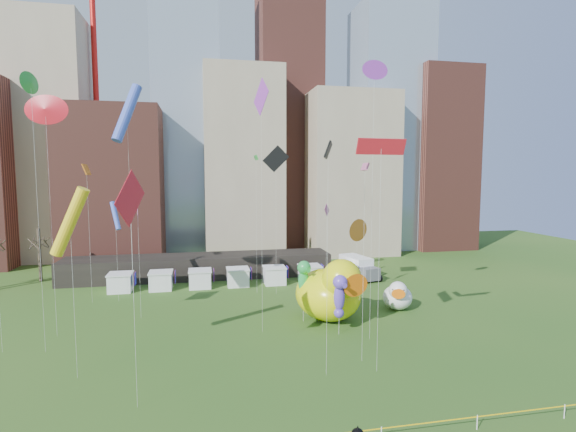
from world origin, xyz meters
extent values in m
cube|color=gray|center=(-30.00, 62.00, 21.00)|extent=(14.00, 12.00, 42.00)
cube|color=brown|center=(-18.00, 56.00, 13.00)|extent=(16.00, 14.00, 26.00)
cube|color=#8C9EB2|center=(-6.00, 64.00, 27.50)|extent=(12.00, 12.00, 55.00)
cube|color=gray|center=(4.00, 60.00, 17.00)|extent=(14.00, 14.00, 34.00)
cube|color=brown|center=(14.00, 66.00, 34.00)|extent=(12.00, 12.00, 68.00)
cube|color=gray|center=(24.00, 58.00, 15.00)|extent=(16.00, 14.00, 30.00)
cube|color=#8C9EB2|center=(34.00, 62.00, 24.00)|extent=(14.00, 12.00, 48.00)
cube|color=brown|center=(44.00, 60.00, 18.00)|extent=(12.00, 12.00, 36.00)
cylinder|color=red|center=(-22.00, 64.00, 38.00)|extent=(1.00, 1.00, 76.00)
cylinder|color=red|center=(30.00, 64.00, 38.00)|extent=(1.00, 1.00, 76.00)
cube|color=black|center=(-4.00, 42.00, 1.60)|extent=(38.00, 6.00, 3.20)
cube|color=white|center=(-14.00, 36.00, 1.10)|extent=(2.80, 2.80, 2.20)
cube|color=red|center=(-12.20, 36.00, 1.60)|extent=(0.08, 1.40, 1.60)
cube|color=white|center=(-9.00, 36.00, 1.10)|extent=(2.80, 2.80, 2.20)
cube|color=red|center=(-7.20, 36.00, 1.60)|extent=(0.08, 1.40, 1.60)
cube|color=white|center=(-4.00, 36.00, 1.10)|extent=(2.80, 2.80, 2.20)
cube|color=red|center=(-2.20, 36.00, 1.60)|extent=(0.08, 1.40, 1.60)
cube|color=white|center=(1.00, 36.00, 1.10)|extent=(2.80, 2.80, 2.20)
cube|color=red|center=(2.80, 36.00, 1.60)|extent=(0.08, 1.40, 1.60)
cube|color=white|center=(6.00, 36.00, 1.10)|extent=(2.80, 2.80, 2.20)
cube|color=red|center=(7.80, 36.00, 1.60)|extent=(0.08, 1.40, 1.60)
cube|color=white|center=(11.00, 36.00, 1.10)|extent=(2.80, 2.80, 2.20)
cube|color=red|center=(12.80, 36.00, 1.60)|extent=(0.08, 1.40, 1.60)
cube|color=white|center=(16.00, 36.00, 1.10)|extent=(2.80, 2.80, 2.20)
cube|color=red|center=(17.80, 36.00, 1.60)|extent=(0.08, 1.40, 1.60)
cylinder|color=#382B21|center=(-26.00, 44.00, 3.75)|extent=(0.44, 0.44, 7.50)
cylinder|color=white|center=(12.00, 0.00, 0.45)|extent=(0.06, 0.06, 0.90)
cylinder|color=white|center=(18.00, 0.00, 0.45)|extent=(0.06, 0.06, 0.90)
ellipsoid|color=#E5E60B|center=(8.96, 20.49, 2.62)|extent=(8.40, 9.10, 5.25)
ellipsoid|color=#E5E60B|center=(8.03, 23.24, 2.49)|extent=(2.08, 1.84, 2.13)
sphere|color=#E5E60B|center=(9.71, 18.26, 4.73)|extent=(5.00, 5.00, 3.95)
cone|color=orange|center=(10.24, 16.67, 4.60)|extent=(2.62, 2.38, 2.17)
sphere|color=white|center=(9.03, 16.89, 5.26)|extent=(0.71, 0.71, 0.71)
sphere|color=white|center=(11.08, 17.58, 5.26)|extent=(0.71, 0.71, 0.71)
sphere|color=black|center=(9.13, 16.57, 5.26)|extent=(0.36, 0.36, 0.36)
sphere|color=black|center=(11.19, 17.26, 5.26)|extent=(0.36, 0.36, 0.36)
ellipsoid|color=white|center=(17.58, 22.30, 1.33)|extent=(4.47, 4.76, 2.66)
ellipsoid|color=white|center=(18.18, 23.64, 1.26)|extent=(1.08, 0.98, 1.08)
sphere|color=white|center=(17.11, 21.21, 2.40)|extent=(2.64, 2.64, 2.00)
cone|color=orange|center=(16.77, 20.43, 2.33)|extent=(1.37, 1.27, 1.10)
sphere|color=white|center=(16.38, 20.92, 2.67)|extent=(0.36, 0.36, 0.36)
sphere|color=white|center=(17.39, 20.48, 2.67)|extent=(0.36, 0.36, 0.36)
sphere|color=black|center=(16.31, 20.77, 2.67)|extent=(0.18, 0.18, 0.18)
sphere|color=black|center=(17.32, 20.33, 2.67)|extent=(0.18, 0.18, 0.18)
cylinder|color=silver|center=(6.37, 20.45, 2.08)|extent=(0.03, 0.03, 4.16)
ellipsoid|color=green|center=(6.37, 20.45, 4.16)|extent=(1.21, 1.06, 2.69)
sphere|color=green|center=(6.37, 20.30, 5.60)|extent=(1.62, 1.62, 1.37)
cone|color=green|center=(6.37, 19.68, 5.53)|extent=(0.64, 0.94, 0.48)
sphere|color=green|center=(6.37, 20.50, 2.61)|extent=(0.96, 0.96, 0.96)
cylinder|color=silver|center=(8.79, 16.20, 1.80)|extent=(0.03, 0.03, 3.59)
ellipsoid|color=#5E40C0|center=(8.79, 16.20, 3.59)|extent=(1.13, 0.96, 2.68)
sphere|color=#5E40C0|center=(8.79, 16.05, 5.03)|extent=(1.49, 1.49, 1.37)
cone|color=#5E40C0|center=(8.79, 15.43, 4.96)|extent=(0.56, 0.90, 0.48)
sphere|color=#5E40C0|center=(8.79, 16.25, 2.05)|extent=(0.96, 0.96, 0.96)
cone|color=black|center=(2.29, -6.00, 4.90)|extent=(0.19, 0.19, 0.23)
cube|color=white|center=(18.42, 37.85, 1.66)|extent=(3.72, 5.81, 2.68)
cube|color=#595960|center=(19.20, 34.50, 1.13)|extent=(2.84, 2.44, 1.72)
cylinder|color=black|center=(17.55, 35.66, 0.48)|extent=(0.48, 1.00, 0.97)
cylinder|color=black|center=(20.16, 36.27, 0.48)|extent=(0.48, 1.00, 0.97)
cylinder|color=black|center=(16.73, 39.22, 0.48)|extent=(0.48, 1.00, 0.97)
cylinder|color=black|center=(19.34, 39.82, 0.48)|extent=(0.48, 1.00, 0.97)
cylinder|color=silver|center=(-7.93, 6.53, 6.74)|extent=(0.02, 0.02, 13.49)
cube|color=red|center=(-7.93, 6.53, 13.49)|extent=(1.31, 3.30, 3.53)
cylinder|color=silver|center=(8.80, 10.29, 7.77)|extent=(0.02, 0.02, 15.54)
cube|color=pink|center=(8.80, 10.29, 15.54)|extent=(0.60, 1.91, 0.60)
cylinder|color=silver|center=(5.37, 30.95, 8.43)|extent=(0.02, 0.02, 16.86)
cube|color=black|center=(5.37, 30.95, 16.86)|extent=(3.28, 0.39, 3.29)
cylinder|color=silver|center=(-16.83, 17.27, 11.12)|extent=(0.02, 0.02, 22.24)
cone|color=green|center=(-16.83, 17.27, 22.24)|extent=(0.56, 1.75, 1.74)
cylinder|color=silver|center=(-12.85, 11.63, 5.80)|extent=(0.02, 0.02, 11.60)
cylinder|color=yellow|center=(-12.85, 11.63, 11.60)|extent=(3.10, 1.44, 5.08)
cylinder|color=silver|center=(-11.79, 31.52, 10.97)|extent=(0.02, 0.02, 21.94)
cylinder|color=blue|center=(-11.79, 31.52, 21.94)|extent=(3.73, 3.73, 6.96)
cylinder|color=silver|center=(14.94, 28.22, 4.10)|extent=(0.02, 0.02, 8.19)
cone|color=orange|center=(14.94, 28.22, 8.19)|extent=(2.34, 1.96, 2.72)
cylinder|color=silver|center=(1.85, 18.31, 10.98)|extent=(0.02, 0.02, 21.97)
cube|color=purple|center=(1.85, 18.31, 21.97)|extent=(0.96, 3.24, 3.36)
cylinder|color=silver|center=(9.23, 8.29, 8.48)|extent=(0.02, 0.02, 16.96)
cube|color=red|center=(9.23, 8.29, 16.96)|extent=(3.85, 0.82, 1.16)
cylinder|color=silver|center=(-10.06, 24.82, 5.36)|extent=(0.02, 0.02, 10.71)
cube|color=pink|center=(-10.06, 24.82, 10.71)|extent=(0.39, 2.84, 2.86)
cylinder|color=silver|center=(5.29, 8.47, 8.33)|extent=(0.02, 0.02, 16.66)
cube|color=black|center=(5.29, 8.47, 16.66)|extent=(1.68, 3.75, 1.15)
cylinder|color=silver|center=(3.04, 31.77, 8.50)|extent=(0.02, 0.02, 17.01)
cube|color=green|center=(3.04, 31.77, 17.01)|extent=(0.37, 2.01, 0.63)
cylinder|color=silver|center=(-13.51, 31.77, 5.08)|extent=(0.02, 0.02, 10.17)
cylinder|color=blue|center=(-13.51, 31.77, 10.17)|extent=(1.58, 1.94, 3.34)
cylinder|color=silver|center=(-16.40, 31.59, 7.75)|extent=(0.02, 0.02, 15.50)
cube|color=orange|center=(-16.40, 31.59, 15.50)|extent=(1.01, 4.11, 1.24)
cylinder|color=silver|center=(11.14, 14.46, 11.94)|extent=(0.02, 0.02, 23.87)
cone|color=purple|center=(11.14, 14.46, 23.87)|extent=(1.67, 0.42, 1.65)
cylinder|color=silver|center=(-17.02, 20.95, 10.34)|extent=(0.02, 0.02, 20.68)
cone|color=red|center=(-17.02, 20.95, 20.68)|extent=(2.64, 0.82, 2.62)
cylinder|color=silver|center=(12.23, 32.16, 5.20)|extent=(0.02, 0.02, 10.39)
cube|color=pink|center=(12.23, 32.16, 10.39)|extent=(1.08, 1.41, 1.74)
camera|label=1|loc=(-3.64, -21.44, 14.95)|focal=27.00mm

